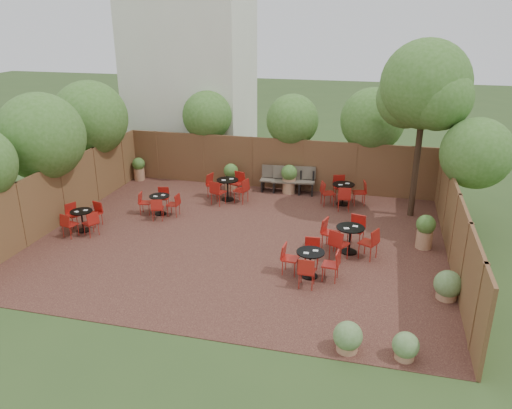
# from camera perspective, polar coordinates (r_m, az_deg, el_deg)

# --- Properties ---
(ground) EXTENTS (80.00, 80.00, 0.00)m
(ground) POSITION_cam_1_polar(r_m,az_deg,el_deg) (15.28, -1.69, -4.04)
(ground) COLOR #354F23
(ground) RESTS_ON ground
(courtyard_paving) EXTENTS (12.00, 10.00, 0.02)m
(courtyard_paving) POSITION_cam_1_polar(r_m,az_deg,el_deg) (15.28, -1.70, -4.01)
(courtyard_paving) COLOR #391C17
(courtyard_paving) RESTS_ON ground
(fence_back) EXTENTS (12.00, 0.08, 2.00)m
(fence_back) POSITION_cam_1_polar(r_m,az_deg,el_deg) (19.50, 2.27, 4.65)
(fence_back) COLOR brown
(fence_back) RESTS_ON ground
(fence_left) EXTENTS (0.08, 10.00, 2.00)m
(fence_left) POSITION_cam_1_polar(r_m,az_deg,el_deg) (17.43, -21.09, 1.24)
(fence_left) COLOR brown
(fence_left) RESTS_ON ground
(fence_right) EXTENTS (0.08, 10.00, 2.00)m
(fence_right) POSITION_cam_1_polar(r_m,az_deg,el_deg) (14.56, 21.66, -2.62)
(fence_right) COLOR brown
(fence_right) RESTS_ON ground
(neighbour_building) EXTENTS (5.00, 4.00, 8.00)m
(neighbour_building) POSITION_cam_1_polar(r_m,az_deg,el_deg) (23.03, -7.37, 14.62)
(neighbour_building) COLOR silver
(neighbour_building) RESTS_ON ground
(overhang_foliage) EXTENTS (15.63, 10.54, 2.76)m
(overhang_foliage) POSITION_cam_1_polar(r_m,az_deg,el_deg) (17.58, -8.18, 8.48)
(overhang_foliage) COLOR #3A6621
(overhang_foliage) RESTS_ON ground
(courtyard_tree) EXTENTS (2.89, 2.81, 5.76)m
(courtyard_tree) POSITION_cam_1_polar(r_m,az_deg,el_deg) (16.80, 18.61, 12.20)
(courtyard_tree) COLOR black
(courtyard_tree) RESTS_ON courtyard_paving
(park_bench_left) EXTENTS (1.61, 0.58, 0.98)m
(park_bench_left) POSITION_cam_1_polar(r_m,az_deg,el_deg) (19.23, 2.93, 2.93)
(park_bench_left) COLOR brown
(park_bench_left) RESTS_ON courtyard_paving
(park_bench_right) EXTENTS (1.67, 0.72, 1.00)m
(park_bench_right) POSITION_cam_1_polar(r_m,az_deg,el_deg) (19.15, 4.29, 2.85)
(park_bench_right) COLOR brown
(park_bench_right) RESTS_ON courtyard_paving
(bistro_tables) EXTENTS (9.78, 7.11, 0.91)m
(bistro_tables) POSITION_cam_1_polar(r_m,az_deg,el_deg) (16.08, 0.10, -0.99)
(bistro_tables) COLOR black
(bistro_tables) RESTS_ON courtyard_paving
(planters) EXTENTS (11.51, 4.39, 1.10)m
(planters) POSITION_cam_1_polar(r_m,az_deg,el_deg) (18.32, 1.31, 2.20)
(planters) COLOR #A67653
(planters) RESTS_ON courtyard_paving
(low_shrubs) EXTENTS (2.79, 3.24, 0.72)m
(low_shrubs) POSITION_cam_1_polar(r_m,az_deg,el_deg) (11.62, 16.96, -11.80)
(low_shrubs) COLOR #A67653
(low_shrubs) RESTS_ON courtyard_paving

